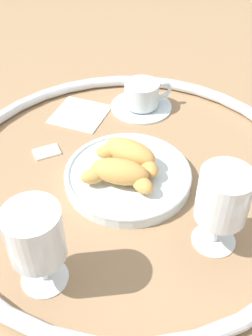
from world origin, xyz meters
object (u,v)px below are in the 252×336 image
(pastry_plate, at_px, (126,175))
(sugar_packet, at_px, (46,151))
(croissant_small, at_px, (119,174))
(croissant_large, at_px, (131,154))
(coffee_cup_near, at_px, (144,97))
(folded_napkin, at_px, (80,114))
(juice_glass_right, at_px, (36,238))
(juice_glass_left, at_px, (223,200))

(pastry_plate, distance_m, sugar_packet, 0.17)
(croissant_small, bearing_deg, croissant_large, -104.78)
(coffee_cup_near, bearing_deg, folded_napkin, 19.11)
(croissant_large, bearing_deg, juice_glass_right, 68.38)
(pastry_plate, bearing_deg, sugar_packet, -19.22)
(croissant_large, bearing_deg, coffee_cup_near, -90.56)
(sugar_packet, bearing_deg, pastry_plate, 128.90)
(folded_napkin, bearing_deg, croissant_small, 118.16)
(croissant_large, distance_m, juice_glass_left, 0.21)
(coffee_cup_near, height_order, juice_glass_left, juice_glass_left)
(croissant_large, distance_m, folded_napkin, 0.22)
(pastry_plate, bearing_deg, juice_glass_right, 67.66)
(pastry_plate, distance_m, croissant_large, 0.04)
(croissant_large, relative_size, juice_glass_left, 0.89)
(croissant_small, distance_m, sugar_packet, 0.18)
(croissant_large, xyz_separation_m, croissant_small, (0.01, 0.05, 0.00))
(pastry_plate, xyz_separation_m, sugar_packet, (0.16, -0.06, -0.01))
(croissant_small, bearing_deg, coffee_cup_near, -93.43)
(croissant_large, xyz_separation_m, juice_glass_right, (0.09, 0.24, 0.05))
(folded_napkin, bearing_deg, juice_glass_left, 132.07)
(croissant_large, distance_m, juice_glass_right, 0.26)
(juice_glass_right, bearing_deg, sugar_packet, -74.62)
(sugar_packet, xyz_separation_m, folded_napkin, (-0.04, -0.14, -0.00))
(pastry_plate, height_order, coffee_cup_near, coffee_cup_near)
(folded_napkin, bearing_deg, sugar_packet, 74.82)
(juice_glass_left, xyz_separation_m, juice_glass_right, (0.24, 0.10, 0.00))
(croissant_small, bearing_deg, juice_glass_right, 66.53)
(juice_glass_left, relative_size, juice_glass_right, 1.00)
(juice_glass_left, distance_m, sugar_packet, 0.37)
(pastry_plate, height_order, folded_napkin, pastry_plate)
(folded_napkin, bearing_deg, coffee_cup_near, -160.89)
(croissant_small, height_order, folded_napkin, croissant_small)
(juice_glass_left, bearing_deg, croissant_small, -28.49)
(juice_glass_left, height_order, sugar_packet, juice_glass_left)
(croissant_large, height_order, coffee_cup_near, croissant_large)
(croissant_large, relative_size, juice_glass_right, 0.89)
(pastry_plate, height_order, juice_glass_right, juice_glass_right)
(coffee_cup_near, distance_m, juice_glass_left, 0.39)
(croissant_small, height_order, coffee_cup_near, croissant_small)
(sugar_packet, bearing_deg, coffee_cup_near, -165.18)
(coffee_cup_near, distance_m, folded_napkin, 0.14)
(croissant_small, xyz_separation_m, sugar_packet, (0.16, -0.09, -0.04))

